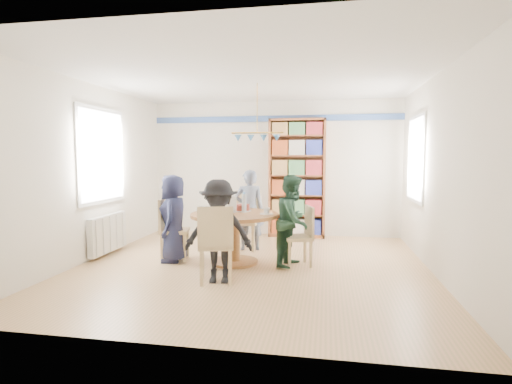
% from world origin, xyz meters
% --- Properties ---
extents(ground, '(5.00, 5.00, 0.00)m').
position_xyz_m(ground, '(0.00, 0.00, 0.00)').
color(ground, tan).
extents(room_shell, '(5.00, 5.00, 5.00)m').
position_xyz_m(room_shell, '(-0.26, 0.87, 1.65)').
color(room_shell, white).
rests_on(room_shell, ground).
extents(radiator, '(0.12, 1.00, 0.60)m').
position_xyz_m(radiator, '(-2.42, 0.30, 0.35)').
color(radiator, silver).
rests_on(radiator, ground).
extents(dining_table, '(1.30, 1.30, 0.75)m').
position_xyz_m(dining_table, '(-0.28, 0.16, 0.56)').
color(dining_table, olive).
rests_on(dining_table, ground).
extents(chair_left, '(0.50, 0.50, 0.95)m').
position_xyz_m(chair_left, '(-1.31, 0.18, 0.52)').
color(chair_left, tan).
rests_on(chair_left, ground).
extents(chair_right, '(0.49, 0.49, 0.87)m').
position_xyz_m(chair_right, '(0.72, 0.20, 0.48)').
color(chair_right, tan).
rests_on(chair_right, ground).
extents(chair_far, '(0.47, 0.47, 0.99)m').
position_xyz_m(chair_far, '(-0.29, 1.15, 0.55)').
color(chair_far, tan).
rests_on(chair_far, ground).
extents(chair_near, '(0.53, 0.53, 0.98)m').
position_xyz_m(chair_near, '(-0.29, -0.82, 0.54)').
color(chair_near, tan).
rests_on(chair_near, ground).
extents(person_left, '(0.53, 0.71, 1.32)m').
position_xyz_m(person_left, '(-1.22, 0.11, 0.66)').
color(person_left, '#171A33').
rests_on(person_left, ground).
extents(person_right, '(0.65, 0.75, 1.33)m').
position_xyz_m(person_right, '(0.58, 0.17, 0.66)').
color(person_right, '#1C3826').
rests_on(person_right, ground).
extents(person_far, '(0.55, 0.42, 1.37)m').
position_xyz_m(person_far, '(-0.23, 1.06, 0.68)').
color(person_far, gray).
rests_on(person_far, ground).
extents(person_near, '(0.90, 0.59, 1.30)m').
position_xyz_m(person_near, '(-0.27, -0.77, 0.65)').
color(person_near, black).
rests_on(person_near, ground).
extents(bookshelf, '(1.11, 0.33, 2.33)m').
position_xyz_m(bookshelf, '(0.48, 2.34, 1.14)').
color(bookshelf, brown).
rests_on(bookshelf, ground).
extents(tableware, '(1.16, 1.16, 0.31)m').
position_xyz_m(tableware, '(-0.31, 0.18, 0.82)').
color(tableware, white).
rests_on(tableware, dining_table).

